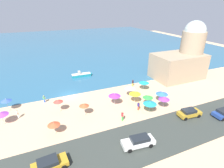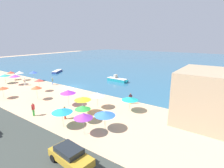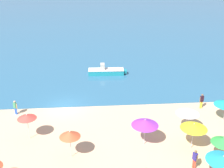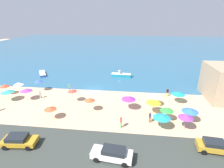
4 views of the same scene
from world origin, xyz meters
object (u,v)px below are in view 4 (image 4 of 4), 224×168
Objects in this scene: bather_5 at (70,87)px; beach_umbrella_10 at (167,110)px; beach_umbrella_9 at (7,91)px; beach_umbrella_5 at (90,99)px; skiff_nearshore at (121,75)px; beach_umbrella_3 at (5,86)px; beach_umbrella_0 at (178,93)px; parked_car_4 at (19,140)px; beach_umbrella_8 at (162,117)px; beach_umbrella_2 at (190,110)px; beach_umbrella_11 at (129,98)px; beach_umbrella_4 at (18,84)px; parked_car_0 at (112,154)px; beach_umbrella_13 at (39,81)px; parked_car_2 at (215,146)px; bather_3 at (121,121)px; beach_umbrella_1 at (154,95)px; bather_4 at (150,117)px; beach_umbrella_15 at (186,116)px; bather_0 at (167,92)px; beach_umbrella_6 at (72,91)px; beach_umbrella_7 at (154,102)px; beach_umbrella_14 at (26,90)px; beach_umbrella_12 at (50,108)px; bather_2 at (40,94)px.

beach_umbrella_10 is at bearing -26.29° from bather_5.
beach_umbrella_5 is at bearing -7.44° from beach_umbrella_9.
bather_5 is 14.78m from skiff_nearshore.
beach_umbrella_3 is 12.61m from bather_5.
beach_umbrella_0 reaches higher than parked_car_4.
beach_umbrella_2 is at bearing 27.78° from beach_umbrella_8.
beach_umbrella_11 is at bearing -158.40° from beach_umbrella_0.
beach_umbrella_4 reaches higher than parked_car_0.
beach_umbrella_13 is 32.48m from parked_car_2.
bather_5 is (-11.61, 11.57, -0.15)m from bather_3.
parked_car_0 is (-5.77, -13.14, -1.28)m from beach_umbrella_1.
beach_umbrella_0 is at bearing 96.67° from parked_car_2.
beach_umbrella_2 is 0.99× the size of beach_umbrella_8.
beach_umbrella_4 is 1.41× the size of bather_4.
bather_5 is at bearing 122.03° from parked_car_0.
beach_umbrella_10 is at bearing -6.70° from beach_umbrella_5.
beach_umbrella_15 reaches higher than beach_umbrella_3.
beach_umbrella_2 is 0.93× the size of beach_umbrella_13.
bather_3 is at bearing -36.28° from beach_umbrella_5.
beach_umbrella_13 is 20.05m from skiff_nearshore.
beach_umbrella_11 reaches higher than parked_car_0.
bather_5 is (-15.77, 9.77, -0.06)m from bather_4.
beach_umbrella_0 is at bearing 42.01° from bather_3.
beach_umbrella_8 is (27.06, -9.19, -0.05)m from beach_umbrella_4.
parked_car_0 is (-9.32, -6.60, -1.34)m from beach_umbrella_15.
beach_umbrella_0 is 0.99× the size of beach_umbrella_2.
bather_0 reaches higher than parked_car_0.
beach_umbrella_6 reaches higher than parked_car_0.
beach_umbrella_9 reaches higher than beach_umbrella_0.
bather_4 is (-2.48, -0.76, -0.96)m from beach_umbrella_10.
beach_umbrella_7 is 1.02× the size of beach_umbrella_8.
parked_car_2 is (11.69, 2.60, -0.02)m from parked_car_0.
beach_umbrella_1 is 1.03× the size of beach_umbrella_4.
beach_umbrella_2 is 28.46m from beach_umbrella_14.
beach_umbrella_12 is at bearing -54.56° from beach_umbrella_13.
skiff_nearshore is at bearing 107.68° from beach_umbrella_8.
beach_umbrella_7 reaches higher than skiff_nearshore.
beach_umbrella_7 is at bearing -3.67° from beach_umbrella_9.
beach_umbrella_1 reaches higher than bather_2.
parked_car_0 is (15.57, -13.83, -0.03)m from bather_2.
beach_umbrella_0 is 31.22m from beach_umbrella_4.
beach_umbrella_10 is at bearing -67.73° from skiff_nearshore.
parked_car_2 is at bearing -37.19° from bather_4.
bather_0 is (-1.63, 8.71, -0.98)m from beach_umbrella_2.
beach_umbrella_8 is (-4.14, -8.41, 0.11)m from beach_umbrella_0.
beach_umbrella_10 is at bearing 21.00° from bather_3.
parked_car_2 is (5.58, -3.83, -1.16)m from beach_umbrella_8.
beach_umbrella_4 is 23.83m from skiff_nearshore.
bather_5 is at bearing 129.22° from beach_umbrella_5.
beach_umbrella_10 is (1.08, 2.22, -0.08)m from beach_umbrella_8.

